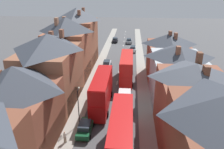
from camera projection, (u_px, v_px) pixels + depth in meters
pavement_left at (98, 68)px, 51.85m from camera, size 2.20×104.00×0.14m
pavement_right at (141, 69)px, 51.00m from camera, size 2.20×104.00×0.14m
centre_line_dashes at (119, 72)px, 49.60m from camera, size 0.14×97.80×0.01m
terrace_row_left at (41, 77)px, 31.26m from camera, size 8.00×58.76×13.86m
terrace_row_right at (199, 112)px, 23.56m from camera, size 8.00×52.13×13.12m
double_decker_bus_lead at (121, 135)px, 24.18m from camera, size 2.74×10.80×5.30m
double_decker_bus_mid_street at (102, 91)px, 34.33m from camera, size 2.74×10.80×5.30m
double_decker_bus_far_approaching at (126, 68)px, 44.14m from camera, size 2.74×10.80×5.30m
car_near_blue at (85, 128)px, 28.73m from camera, size 1.90×4.34×1.59m
car_near_silver at (115, 40)px, 75.98m from camera, size 1.90×4.29×1.59m
car_parked_left_a at (107, 64)px, 52.46m from camera, size 1.90×4.40×1.62m
car_parked_right_a at (129, 41)px, 74.43m from camera, size 1.90×4.36×1.64m
car_parked_left_b at (128, 58)px, 56.34m from camera, size 1.90×4.07×1.66m
car_mid_white at (133, 49)px, 65.01m from camera, size 1.90×4.58×1.68m
delivery_van at (124, 102)px, 34.14m from camera, size 2.20×5.20×2.41m
pedestrian_near_right at (65, 136)px, 26.69m from camera, size 0.36×0.22×1.61m
street_lamp at (79, 104)px, 29.51m from camera, size 0.20×1.12×5.50m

